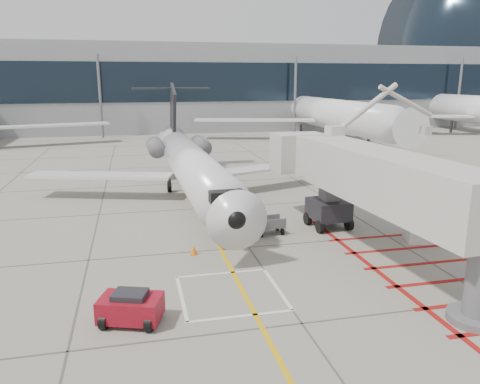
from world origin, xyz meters
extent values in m
plane|color=gray|center=(0.00, 0.00, 0.00)|extent=(260.00, 260.00, 0.00)
cone|color=orange|center=(-2.91, 3.63, 0.24)|extent=(0.34, 0.34, 0.48)
cone|color=#F44E0C|center=(0.22, 4.54, 0.23)|extent=(0.33, 0.33, 0.46)
cube|color=gray|center=(10.00, 70.00, 7.00)|extent=(180.00, 28.00, 14.00)
cube|color=black|center=(10.00, 55.95, 8.00)|extent=(180.00, 0.10, 6.00)
camera|label=1|loc=(-5.55, -18.32, 8.58)|focal=35.00mm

